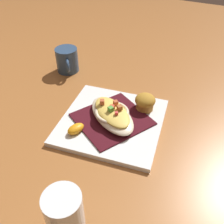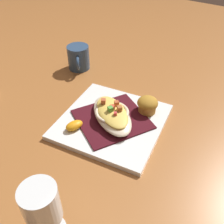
% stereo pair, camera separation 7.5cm
% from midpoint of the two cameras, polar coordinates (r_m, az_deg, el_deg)
% --- Properties ---
extents(ground_plane, '(2.60, 2.60, 0.00)m').
position_cam_midpoint_polar(ground_plane, '(0.78, 2.75, -2.65)').
color(ground_plane, '#9E6130').
extents(square_plate, '(0.33, 0.33, 0.02)m').
position_cam_midpoint_polar(square_plate, '(0.78, 2.77, -2.24)').
color(square_plate, white).
rests_on(square_plate, ground_plane).
extents(folded_napkin, '(0.26, 0.26, 0.00)m').
position_cam_midpoint_polar(folded_napkin, '(0.77, 2.79, -1.70)').
color(folded_napkin, '#410F18').
rests_on(folded_napkin, square_plate).
extents(gratin_dish, '(0.19, 0.21, 0.05)m').
position_cam_midpoint_polar(gratin_dish, '(0.76, 2.85, -0.46)').
color(gratin_dish, beige).
rests_on(gratin_dish, folded_napkin).
extents(muffin, '(0.06, 0.06, 0.05)m').
position_cam_midpoint_polar(muffin, '(0.80, 10.57, 1.50)').
color(muffin, '#AA752D').
rests_on(muffin, square_plate).
extents(orange_garnish, '(0.07, 0.05, 0.02)m').
position_cam_midpoint_polar(orange_garnish, '(0.74, -5.45, -3.09)').
color(orange_garnish, '#502A69').
rests_on(orange_garnish, square_plate).
extents(coffee_mug, '(0.11, 0.09, 0.09)m').
position_cam_midpoint_polar(coffee_mug, '(1.03, -5.34, 11.66)').
color(coffee_mug, navy).
rests_on(coffee_mug, ground_plane).
extents(stemmed_glass, '(0.07, 0.07, 0.15)m').
position_cam_midpoint_polar(stemmed_glass, '(0.51, -11.03, -20.22)').
color(stemmed_glass, white).
rests_on(stemmed_glass, ground_plane).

